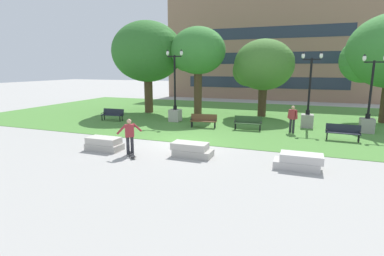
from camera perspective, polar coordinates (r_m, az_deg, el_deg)
The scene contains 19 objects.
ground_plane at distance 16.34m, azimuth -1.73°, elevation -2.95°, with size 140.00×140.00×0.00m, color #A3A09B.
grass_lawn at distance 25.68m, azimuth 6.80°, elevation 2.30°, with size 40.00×20.00×0.02m, color #4C8438.
concrete_block_center at distance 15.64m, azimuth -16.40°, elevation -2.92°, with size 1.80×0.90×0.64m.
concrete_block_left at distance 13.95m, azimuth -0.07°, elevation -4.17°, with size 1.89×0.90×0.64m.
concrete_block_right at distance 13.02m, azimuth 19.65°, elevation -6.02°, with size 1.90×0.90×0.64m.
person_skateboarder at distance 14.36m, azimuth -11.80°, elevation -1.24°, with size 0.82×1.09×1.71m.
skateboard at distance 14.20m, azimuth -11.45°, elevation -5.05°, with size 0.86×0.86×0.14m.
park_bench_near_left at distance 23.96m, azimuth -14.88°, elevation 2.62°, with size 1.82×0.59×0.90m.
park_bench_near_right at distance 18.85m, azimuth 26.81°, elevation -0.57°, with size 1.82×0.61×0.90m.
park_bench_far_left at distance 20.00m, azimuth 10.60°, elevation 1.11°, with size 1.83×0.65×0.90m.
park_bench_far_right at distance 20.50m, azimuth 2.22°, elevation 1.55°, with size 1.86×0.78×0.90m.
lamp_post_center at distance 22.77m, azimuth -3.24°, elevation 3.95°, with size 1.32×0.80×5.34m.
lamp_post_left at distance 21.90m, azimuth 21.18°, elevation 2.76°, with size 1.32×0.80×5.06m.
lamp_post_right at distance 21.76m, azimuth 30.47°, elevation 1.81°, with size 1.32×0.80×4.86m.
tree_near_left at distance 27.61m, azimuth -8.62°, elevation 14.01°, with size 6.53×6.22×8.05m.
tree_far_right at distance 25.72m, azimuth 13.39°, elevation 11.48°, with size 5.10×4.86×6.32m.
tree_far_left at distance 25.58m, azimuth 1.05°, elevation 14.31°, with size 4.78×4.55×7.34m.
person_bystander_near_lawn at distance 19.77m, azimuth 18.59°, elevation 1.89°, with size 0.66×0.43×1.71m.
building_facade_distant at distance 39.51m, azimuth 13.86°, elevation 14.61°, with size 26.20×1.03×12.91m.
Camera 1 is at (6.05, -14.62, 4.07)m, focal length 28.00 mm.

